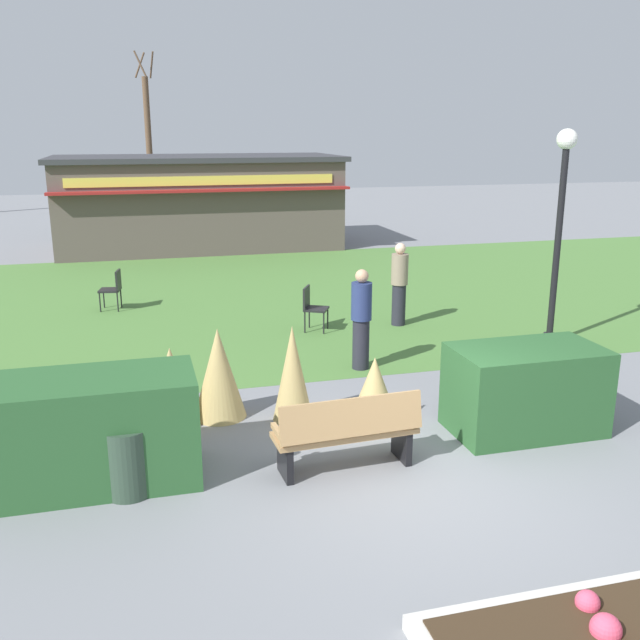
{
  "coord_description": "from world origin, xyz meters",
  "views": [
    {
      "loc": [
        -3.02,
        -6.68,
        3.86
      ],
      "look_at": [
        -0.32,
        3.42,
        1.01
      ],
      "focal_mm": 39.21,
      "sensor_mm": 36.0,
      "label": 1
    }
  ],
  "objects_px": {
    "food_kiosk": "(199,202)",
    "person_strolling": "(399,284)",
    "trash_bin": "(127,461)",
    "cafe_chair_east": "(312,305)",
    "parked_car_center_slot": "(263,206)",
    "cafe_chair_west": "(114,287)",
    "person_standing": "(361,319)",
    "tree_right_bg": "(149,144)",
    "lamppost_mid": "(561,211)",
    "parked_car_west_slot": "(150,209)",
    "park_bench": "(347,432)"
  },
  "relations": [
    {
      "from": "food_kiosk",
      "to": "person_strolling",
      "type": "distance_m",
      "value": 11.48
    },
    {
      "from": "trash_bin",
      "to": "cafe_chair_east",
      "type": "height_order",
      "value": "cafe_chair_east"
    },
    {
      "from": "person_strolling",
      "to": "parked_car_center_slot",
      "type": "height_order",
      "value": "person_strolling"
    },
    {
      "from": "cafe_chair_west",
      "to": "parked_car_center_slot",
      "type": "height_order",
      "value": "parked_car_center_slot"
    },
    {
      "from": "person_standing",
      "to": "tree_right_bg",
      "type": "xyz_separation_m",
      "value": [
        -2.57,
        23.38,
        2.39
      ]
    },
    {
      "from": "lamppost_mid",
      "to": "tree_right_bg",
      "type": "xyz_separation_m",
      "value": [
        -6.43,
        22.94,
        0.79
      ]
    },
    {
      "from": "parked_car_center_slot",
      "to": "tree_right_bg",
      "type": "height_order",
      "value": "tree_right_bg"
    },
    {
      "from": "cafe_chair_east",
      "to": "person_strolling",
      "type": "bearing_deg",
      "value": -1.28
    },
    {
      "from": "cafe_chair_east",
      "to": "parked_car_center_slot",
      "type": "relative_size",
      "value": 0.21
    },
    {
      "from": "parked_car_west_slot",
      "to": "person_strolling",
      "type": "bearing_deg",
      "value": -75.78
    },
    {
      "from": "trash_bin",
      "to": "person_standing",
      "type": "height_order",
      "value": "person_standing"
    },
    {
      "from": "lamppost_mid",
      "to": "cafe_chair_east",
      "type": "distance_m",
      "value": 4.93
    },
    {
      "from": "cafe_chair_west",
      "to": "person_strolling",
      "type": "xyz_separation_m",
      "value": [
        5.62,
        -2.79,
        0.33
      ]
    },
    {
      "from": "food_kiosk",
      "to": "cafe_chair_west",
      "type": "height_order",
      "value": "food_kiosk"
    },
    {
      "from": "trash_bin",
      "to": "parked_car_center_slot",
      "type": "distance_m",
      "value": 23.78
    },
    {
      "from": "lamppost_mid",
      "to": "parked_car_center_slot",
      "type": "relative_size",
      "value": 0.9
    },
    {
      "from": "parked_car_west_slot",
      "to": "parked_car_center_slot",
      "type": "bearing_deg",
      "value": -0.02
    },
    {
      "from": "parked_car_west_slot",
      "to": "cafe_chair_west",
      "type": "bearing_deg",
      "value": -94.78
    },
    {
      "from": "food_kiosk",
      "to": "cafe_chair_west",
      "type": "bearing_deg",
      "value": -107.99
    },
    {
      "from": "food_kiosk",
      "to": "parked_car_west_slot",
      "type": "bearing_deg",
      "value": 103.13
    },
    {
      "from": "trash_bin",
      "to": "person_strolling",
      "type": "xyz_separation_m",
      "value": [
        5.35,
        5.68,
        0.47
      ]
    },
    {
      "from": "cafe_chair_east",
      "to": "person_standing",
      "type": "xyz_separation_m",
      "value": [
        0.22,
        -2.42,
        0.33
      ]
    },
    {
      "from": "cafe_chair_west",
      "to": "tree_right_bg",
      "type": "height_order",
      "value": "tree_right_bg"
    },
    {
      "from": "food_kiosk",
      "to": "parked_car_west_slot",
      "type": "relative_size",
      "value": 2.21
    },
    {
      "from": "lamppost_mid",
      "to": "park_bench",
      "type": "bearing_deg",
      "value": -143.21
    },
    {
      "from": "trash_bin",
      "to": "tree_right_bg",
      "type": "distance_m",
      "value": 26.86
    },
    {
      "from": "trash_bin",
      "to": "person_strolling",
      "type": "relative_size",
      "value": 0.46
    },
    {
      "from": "trash_bin",
      "to": "lamppost_mid",
      "type": "bearing_deg",
      "value": 26.16
    },
    {
      "from": "person_strolling",
      "to": "park_bench",
      "type": "bearing_deg",
      "value": -57.68
    },
    {
      "from": "trash_bin",
      "to": "parked_car_west_slot",
      "type": "relative_size",
      "value": 0.18
    },
    {
      "from": "park_bench",
      "to": "food_kiosk",
      "type": "bearing_deg",
      "value": 90.17
    },
    {
      "from": "cafe_chair_east",
      "to": "person_standing",
      "type": "relative_size",
      "value": 0.53
    },
    {
      "from": "person_strolling",
      "to": "cafe_chair_west",
      "type": "bearing_deg",
      "value": -147.61
    },
    {
      "from": "lamppost_mid",
      "to": "person_standing",
      "type": "relative_size",
      "value": 2.3
    },
    {
      "from": "cafe_chair_west",
      "to": "person_strolling",
      "type": "height_order",
      "value": "person_strolling"
    },
    {
      "from": "person_strolling",
      "to": "parked_car_center_slot",
      "type": "bearing_deg",
      "value": 147.4
    },
    {
      "from": "cafe_chair_west",
      "to": "person_standing",
      "type": "relative_size",
      "value": 0.53
    },
    {
      "from": "park_bench",
      "to": "cafe_chair_east",
      "type": "distance_m",
      "value": 5.93
    },
    {
      "from": "food_kiosk",
      "to": "park_bench",
      "type": "bearing_deg",
      "value": -89.83
    },
    {
      "from": "person_standing",
      "to": "cafe_chair_west",
      "type": "bearing_deg",
      "value": -2.63
    },
    {
      "from": "park_bench",
      "to": "tree_right_bg",
      "type": "xyz_separation_m",
      "value": [
        -1.29,
        26.79,
        2.77
      ]
    },
    {
      "from": "lamppost_mid",
      "to": "food_kiosk",
      "type": "height_order",
      "value": "lamppost_mid"
    },
    {
      "from": "cafe_chair_west",
      "to": "cafe_chair_east",
      "type": "bearing_deg",
      "value": -35.85
    },
    {
      "from": "cafe_chair_east",
      "to": "person_strolling",
      "type": "xyz_separation_m",
      "value": [
        1.82,
        -0.04,
        0.33
      ]
    },
    {
      "from": "parked_car_west_slot",
      "to": "park_bench",
      "type": "bearing_deg",
      "value": -86.25
    },
    {
      "from": "person_strolling",
      "to": "parked_car_west_slot",
      "type": "height_order",
      "value": "person_strolling"
    },
    {
      "from": "food_kiosk",
      "to": "tree_right_bg",
      "type": "height_order",
      "value": "tree_right_bg"
    },
    {
      "from": "park_bench",
      "to": "parked_car_west_slot",
      "type": "distance_m",
      "value": 23.22
    },
    {
      "from": "park_bench",
      "to": "person_strolling",
      "type": "xyz_separation_m",
      "value": [
        2.88,
        5.79,
        0.38
      ]
    },
    {
      "from": "parked_car_west_slot",
      "to": "food_kiosk",
      "type": "bearing_deg",
      "value": -76.87
    }
  ]
}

